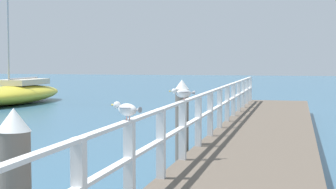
{
  "coord_description": "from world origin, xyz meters",
  "views": [
    {
      "loc": [
        0.81,
        -0.73,
        2.29
      ],
      "look_at": [
        -2.22,
        11.92,
        1.46
      ],
      "focal_mm": 57.91,
      "sensor_mm": 36.0,
      "label": 1
    }
  ],
  "objects_px": {
    "seagull_foreground": "(127,109)",
    "boat_1": "(14,94)",
    "dock_piling_far": "(182,124)",
    "seagull_background": "(183,93)"
  },
  "relations": [
    {
      "from": "seagull_foreground",
      "to": "dock_piling_far",
      "type": "bearing_deg",
      "value": 31.64
    },
    {
      "from": "seagull_foreground",
      "to": "boat_1",
      "type": "bearing_deg",
      "value": 59.87
    },
    {
      "from": "dock_piling_far",
      "to": "seagull_foreground",
      "type": "relative_size",
      "value": 4.25
    },
    {
      "from": "seagull_foreground",
      "to": "seagull_background",
      "type": "xyz_separation_m",
      "value": [
        0.0,
        3.22,
        0.0
      ]
    },
    {
      "from": "boat_1",
      "to": "seagull_background",
      "type": "bearing_deg",
      "value": 128.24
    },
    {
      "from": "boat_1",
      "to": "seagull_foreground",
      "type": "bearing_deg",
      "value": 123.37
    },
    {
      "from": "seagull_foreground",
      "to": "boat_1",
      "type": "height_order",
      "value": "boat_1"
    },
    {
      "from": "dock_piling_far",
      "to": "seagull_foreground",
      "type": "distance_m",
      "value": 4.96
    },
    {
      "from": "dock_piling_far",
      "to": "boat_1",
      "type": "relative_size",
      "value": 0.17
    },
    {
      "from": "seagull_background",
      "to": "dock_piling_far",
      "type": "bearing_deg",
      "value": -20.2
    }
  ]
}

